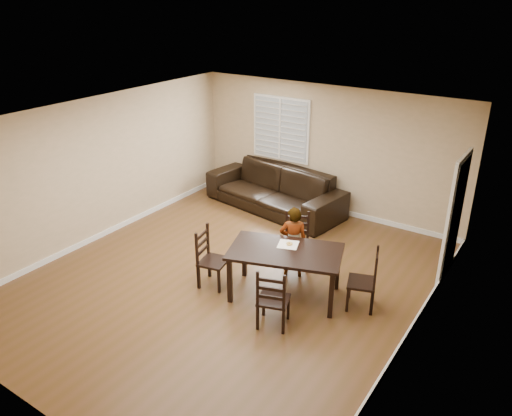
# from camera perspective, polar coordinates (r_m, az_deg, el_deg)

# --- Properties ---
(ground) EXTENTS (7.00, 7.00, 0.00)m
(ground) POSITION_cam_1_polar(r_m,az_deg,el_deg) (8.44, -3.18, -8.09)
(ground) COLOR brown
(ground) RESTS_ON ground
(room) EXTENTS (6.04, 7.04, 2.72)m
(room) POSITION_cam_1_polar(r_m,az_deg,el_deg) (7.76, -2.48, 3.81)
(room) COLOR tan
(room) RESTS_ON ground
(dining_table) EXTENTS (1.92, 1.46, 0.80)m
(dining_table) POSITION_cam_1_polar(r_m,az_deg,el_deg) (7.68, 3.38, -5.42)
(dining_table) COLOR black
(dining_table) RESTS_ON ground
(chair_near) EXTENTS (0.57, 0.56, 0.96)m
(chair_near) POSITION_cam_1_polar(r_m,az_deg,el_deg) (8.74, 4.68, -3.66)
(chair_near) COLOR black
(chair_near) RESTS_ON ground
(chair_far) EXTENTS (0.54, 0.52, 0.96)m
(chair_far) POSITION_cam_1_polar(r_m,az_deg,el_deg) (7.08, 1.80, -10.83)
(chair_far) COLOR black
(chair_far) RESTS_ON ground
(chair_left) EXTENTS (0.50, 0.53, 1.00)m
(chair_left) POSITION_cam_1_polar(r_m,az_deg,el_deg) (8.14, -5.63, -5.81)
(chair_left) COLOR black
(chair_left) RESTS_ON ground
(chair_right) EXTENTS (0.53, 0.55, 0.97)m
(chair_right) POSITION_cam_1_polar(r_m,az_deg,el_deg) (7.71, 12.87, -8.28)
(chair_right) COLOR black
(chair_right) RESTS_ON ground
(child) EXTENTS (0.55, 0.49, 1.25)m
(child) POSITION_cam_1_polar(r_m,az_deg,el_deg) (8.26, 4.26, -3.91)
(child) COLOR gray
(child) RESTS_ON ground
(napkin) EXTENTS (0.39, 0.39, 0.00)m
(napkin) POSITION_cam_1_polar(r_m,az_deg,el_deg) (7.80, 3.69, -4.18)
(napkin) COLOR white
(napkin) RESTS_ON dining_table
(donut) EXTENTS (0.10, 0.10, 0.04)m
(donut) POSITION_cam_1_polar(r_m,az_deg,el_deg) (7.79, 3.85, -4.06)
(donut) COLOR gold
(donut) RESTS_ON napkin
(sofa) EXTENTS (3.27, 1.70, 0.91)m
(sofa) POSITION_cam_1_polar(r_m,az_deg,el_deg) (10.86, 2.12, 2.18)
(sofa) COLOR black
(sofa) RESTS_ON ground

